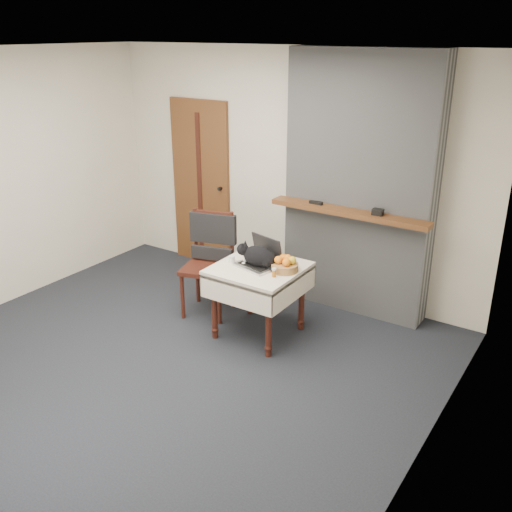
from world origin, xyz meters
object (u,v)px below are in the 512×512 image
at_px(side_table, 259,278).
at_px(fruit_basket, 285,265).
at_px(chair, 211,249).
at_px(door, 201,184).
at_px(cat, 259,257).
at_px(pill_bottle, 274,272).
at_px(laptop, 260,259).
at_px(cream_jar, 232,259).

bearing_deg(side_table, fruit_basket, 11.68).
xyz_separation_m(fruit_basket, chair, (-0.96, 0.14, -0.09)).
height_order(door, fruit_basket, door).
xyz_separation_m(side_table, cat, (0.01, -0.00, 0.21)).
bearing_deg(side_table, pill_bottle, -26.68).
distance_m(pill_bottle, fruit_basket, 0.17).
xyz_separation_m(door, cat, (1.60, -1.17, -0.20)).
xyz_separation_m(laptop, cat, (0.01, -0.03, 0.03)).
bearing_deg(fruit_basket, laptop, -175.49).
xyz_separation_m(side_table, chair, (-0.70, 0.19, 0.08)).
height_order(cat, pill_bottle, cat).
relative_size(cat, fruit_basket, 1.92).
height_order(door, side_table, door).
bearing_deg(chair, fruit_basket, -24.15).
bearing_deg(pill_bottle, chair, 161.95).
relative_size(door, pill_bottle, 24.11).
relative_size(laptop, chair, 0.41).
distance_m(laptop, cat, 0.05).
bearing_deg(cat, cream_jar, -178.96).
bearing_deg(door, fruit_basket, -31.22).
relative_size(fruit_basket, chair, 0.24).
bearing_deg(door, side_table, -36.27).
height_order(cream_jar, pill_bottle, pill_bottle).
bearing_deg(fruit_basket, pill_bottle, -93.17).
bearing_deg(cream_jar, cat, 10.76).
relative_size(laptop, cat, 0.89).
height_order(laptop, fruit_basket, laptop).
bearing_deg(laptop, chair, -179.19).
distance_m(side_table, cream_jar, 0.31).
bearing_deg(fruit_basket, cream_jar, -168.57).
xyz_separation_m(door, side_table, (1.60, -1.17, -0.41)).
relative_size(side_table, chair, 0.74).
distance_m(laptop, fruit_basket, 0.25).
bearing_deg(chair, pill_bottle, -34.14).
xyz_separation_m(door, cream_jar, (1.33, -1.23, -0.27)).
xyz_separation_m(door, laptop, (1.60, -1.14, -0.23)).
height_order(cat, chair, chair).
height_order(laptop, chair, chair).
height_order(pill_bottle, fruit_basket, fruit_basket).
relative_size(pill_bottle, chair, 0.08).
bearing_deg(fruit_basket, door, 148.78).
relative_size(side_table, fruit_basket, 3.13).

